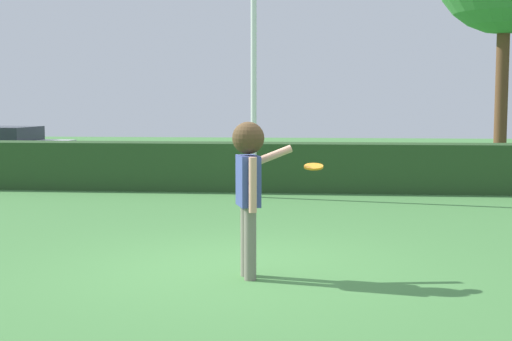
% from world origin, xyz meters
% --- Properties ---
extents(ground_plane, '(60.00, 60.00, 0.00)m').
position_xyz_m(ground_plane, '(0.00, 0.00, 0.00)').
color(ground_plane, '#468240').
extents(person, '(0.68, 0.72, 1.81)m').
position_xyz_m(person, '(0.16, -0.37, 1.18)').
color(person, gray).
rests_on(person, ground).
extents(frisbee, '(0.22, 0.22, 0.07)m').
position_xyz_m(frisbee, '(0.90, -0.40, 1.30)').
color(frisbee, orange).
extents(lamppost, '(0.24, 0.24, 6.61)m').
position_xyz_m(lamppost, '(-0.42, 6.56, 3.62)').
color(lamppost, silver).
rests_on(lamppost, ground).
extents(hedge_row, '(22.13, 0.90, 1.08)m').
position_xyz_m(hedge_row, '(0.00, 7.70, 0.54)').
color(hedge_row, '#294823').
rests_on(hedge_row, ground).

